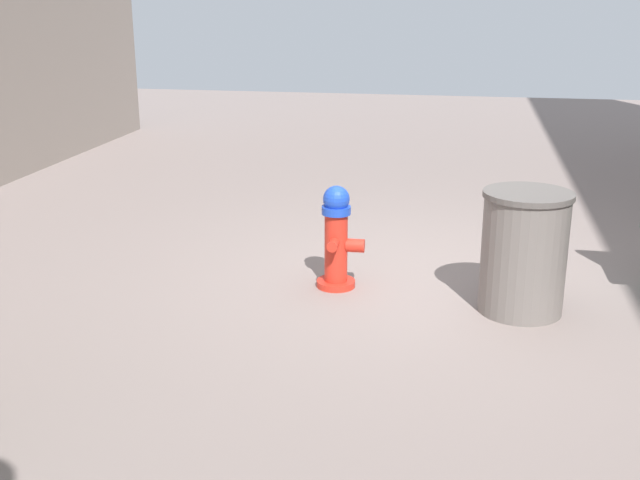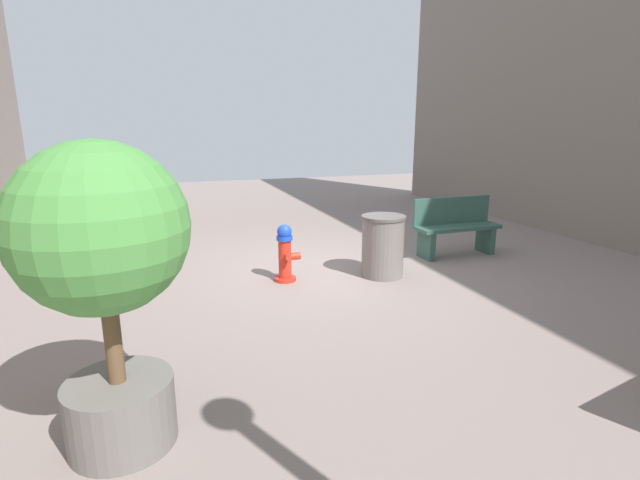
% 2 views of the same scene
% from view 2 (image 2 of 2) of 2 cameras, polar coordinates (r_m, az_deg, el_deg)
% --- Properties ---
extents(ground_plane, '(23.40, 23.40, 0.00)m').
position_cam_2_polar(ground_plane, '(7.16, 0.47, -3.46)').
color(ground_plane, gray).
extents(fire_hydrant, '(0.37, 0.40, 0.80)m').
position_cam_2_polar(fire_hydrant, '(6.53, -4.22, -1.58)').
color(fire_hydrant, red).
rests_on(fire_hydrant, ground_plane).
extents(bench_near, '(1.45, 0.45, 0.95)m').
position_cam_2_polar(bench_near, '(8.12, 16.02, 1.62)').
color(bench_near, '#33594C').
rests_on(bench_near, ground_plane).
extents(planter_tree, '(1.09, 1.09, 2.06)m').
position_cam_2_polar(planter_tree, '(3.25, -24.66, -2.20)').
color(planter_tree, slate).
rests_on(planter_tree, ground_plane).
extents(trash_bin, '(0.62, 0.62, 0.88)m').
position_cam_2_polar(trash_bin, '(6.78, 7.59, -0.71)').
color(trash_bin, slate).
rests_on(trash_bin, ground_plane).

